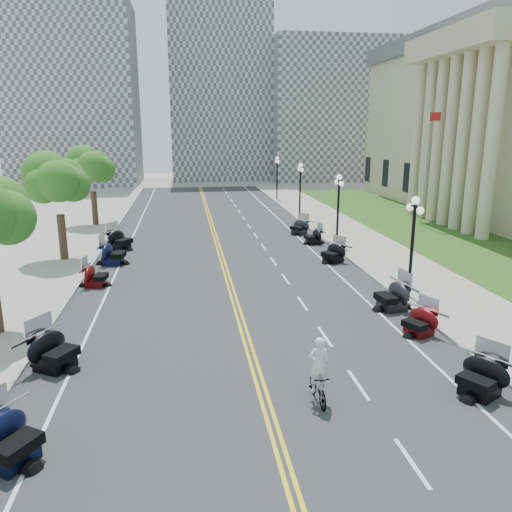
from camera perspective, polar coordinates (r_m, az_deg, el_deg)
name	(u,v)px	position (r m, az deg, el deg)	size (l,w,h in m)	color
ground	(247,341)	(20.13, -1.04, -9.70)	(160.00, 160.00, 0.00)	gray
road	(226,272)	(29.50, -3.46, -1.83)	(16.00, 90.00, 0.01)	#333335
centerline_yellow_a	(224,272)	(29.49, -3.69, -1.82)	(0.12, 90.00, 0.00)	yellow
centerline_yellow_b	(228,272)	(29.51, -3.22, -1.81)	(0.12, 90.00, 0.00)	yellow
edge_line_north	(331,268)	(30.66, 8.55, -1.33)	(0.12, 90.00, 0.00)	white
edge_line_south	(115,276)	(29.71, -15.86, -2.23)	(0.12, 90.00, 0.00)	white
lane_dash_4	(412,462)	(14.20, 17.36, -21.59)	(0.12, 2.00, 0.00)	white
lane_dash_5	(358,385)	(17.31, 11.60, -14.20)	(0.12, 2.00, 0.00)	white
lane_dash_6	(325,336)	(20.73, 7.88, -9.07)	(0.12, 2.00, 0.00)	white
lane_dash_7	(302,303)	(24.33, 5.31, -5.40)	(0.12, 2.00, 0.00)	white
lane_dash_8	(286,279)	(28.03, 3.43, -2.68)	(0.12, 2.00, 0.00)	white
lane_dash_9	(273,261)	(31.81, 1.99, -0.60)	(0.12, 2.00, 0.00)	white
lane_dash_10	(264,247)	(35.64, 0.87, 1.04)	(0.12, 2.00, 0.00)	white
lane_dash_11	(256,236)	(39.50, -0.04, 2.36)	(0.12, 2.00, 0.00)	white
lane_dash_12	(249,226)	(43.38, -0.79, 3.44)	(0.12, 2.00, 0.00)	white
lane_dash_13	(244,218)	(47.29, -1.41, 4.34)	(0.12, 2.00, 0.00)	white
lane_dash_14	(239,211)	(51.21, -1.94, 5.11)	(0.12, 2.00, 0.00)	white
lane_dash_15	(235,206)	(55.14, -2.40, 5.76)	(0.12, 2.00, 0.00)	white
lane_dash_16	(232,201)	(59.08, -2.79, 6.33)	(0.12, 2.00, 0.00)	white
lane_dash_17	(229,196)	(63.03, -3.14, 6.83)	(0.12, 2.00, 0.00)	white
lane_dash_18	(226,192)	(66.98, -3.45, 7.27)	(0.12, 2.00, 0.00)	white
lane_dash_19	(224,189)	(70.94, -3.72, 7.66)	(0.12, 2.00, 0.00)	white
sidewalk_north	(395,264)	(32.04, 15.60, -0.90)	(5.00, 90.00, 0.15)	#9E9991
sidewalk_south	(39,278)	(30.53, -23.51, -2.33)	(5.00, 90.00, 0.15)	#9E9991
lawn	(438,235)	(42.08, 20.04, 2.28)	(9.00, 60.00, 0.10)	#356023
distant_block_a	(74,95)	(81.93, -20.12, 16.84)	(18.00, 14.00, 26.00)	gray
distant_block_b	(219,86)	(86.75, -4.22, 18.77)	(16.00, 12.00, 30.00)	gray
distant_block_c	(330,112)	(86.76, 8.41, 16.02)	(20.00, 14.00, 22.00)	gray
street_lamp_2	(412,248)	(25.38, 17.39, 0.92)	(0.50, 1.20, 4.90)	black
street_lamp_3	(338,209)	(36.36, 9.35, 5.27)	(0.50, 1.20, 4.90)	black
street_lamp_4	(300,190)	(47.84, 5.06, 7.54)	(0.50, 1.20, 4.90)	black
street_lamp_5	(277,178)	(59.52, 2.42, 8.91)	(0.50, 1.20, 4.90)	black
flagpole	(425,168)	(45.17, 18.77, 9.51)	(1.10, 0.20, 10.00)	silver
tree_3	(58,187)	(33.35, -21.73, 7.38)	(4.80, 4.80, 9.20)	#235619
tree_4	(92,171)	(45.06, -18.27, 9.22)	(4.80, 4.80, 9.20)	#235619
motorcycle_n_4	(481,375)	(17.59, 24.34, -12.31)	(1.96, 1.96, 1.37)	black
motorcycle_n_5	(419,320)	(21.54, 18.18, -7.01)	(1.78, 1.78, 1.24)	#590A0C
motorcycle_n_6	(393,294)	(24.05, 15.34, -4.26)	(2.12, 2.12, 1.49)	black
motorcycle_n_8	(333,252)	(31.82, 8.82, 0.46)	(1.92, 1.92, 1.34)	black
motorcycle_n_9	(314,236)	(36.72, 6.59, 2.32)	(1.78, 1.78, 1.25)	black
motorcycle_n_10	(299,226)	(40.06, 4.97, 3.43)	(1.90, 1.90, 1.33)	black
motorcycle_s_4	(8,437)	(14.61, -26.50, -18.04)	(2.10, 2.10, 1.47)	black
motorcycle_s_5	(54,349)	(19.05, -22.11, -9.79)	(2.15, 2.15, 1.50)	black
motorcycle_s_7	(95,275)	(27.99, -17.91, -2.04)	(1.85, 1.85, 1.30)	#590A0C
motorcycle_s_8	(113,252)	(32.17, -16.06, 0.41)	(2.22, 2.22, 1.55)	black
motorcycle_s_9	(120,239)	(36.00, -15.32, 1.90)	(2.20, 2.20, 1.54)	black
bicycle	(318,387)	(15.94, 7.08, -14.66)	(0.47, 1.66, 1.00)	#A51414
cyclist_rider	(319,345)	(15.32, 7.24, -10.07)	(0.66, 0.43, 1.80)	silver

